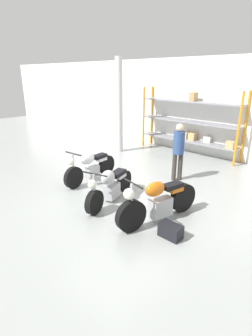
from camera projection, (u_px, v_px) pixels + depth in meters
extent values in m
plane|color=#9EA3A0|center=(115.00, 197.00, 6.70)|extent=(30.00, 30.00, 0.00)
cube|color=white|center=(215.00, 108.00, 9.59)|extent=(30.00, 0.08, 3.60)
cylinder|color=orange|center=(144.00, 117.00, 11.21)|extent=(0.08, 0.08, 2.49)
cylinder|color=orange|center=(238.00, 130.00, 8.57)|extent=(0.08, 0.08, 2.49)
cylinder|color=orange|center=(152.00, 116.00, 11.59)|extent=(0.08, 0.08, 2.49)
cylinder|color=orange|center=(245.00, 128.00, 8.95)|extent=(0.08, 0.08, 2.49)
cube|color=gray|center=(187.00, 140.00, 10.32)|extent=(4.06, 0.55, 0.05)
cube|color=gray|center=(189.00, 121.00, 10.07)|extent=(4.06, 0.55, 0.05)
cube|color=gray|center=(190.00, 101.00, 9.82)|extent=(4.06, 0.55, 0.05)
cube|color=silver|center=(208.00, 139.00, 9.88)|extent=(0.27, 0.21, 0.21)
cube|color=tan|center=(194.00, 97.00, 9.64)|extent=(0.21, 0.31, 0.31)
cube|color=tan|center=(186.00, 135.00, 10.44)|extent=(0.27, 0.28, 0.27)
cube|color=tan|center=(193.00, 136.00, 10.21)|extent=(0.26, 0.30, 0.28)
cube|color=tan|center=(230.00, 145.00, 9.07)|extent=(0.27, 0.23, 0.24)
cylinder|color=silver|center=(119.00, 106.00, 10.15)|extent=(0.28, 0.28, 3.60)
cylinder|color=black|center=(74.00, 178.00, 7.17)|extent=(0.19, 0.62, 0.61)
cylinder|color=black|center=(107.00, 165.00, 8.18)|extent=(0.19, 0.62, 0.61)
cube|color=#ADADB2|center=(92.00, 171.00, 7.72)|extent=(0.27, 0.42, 0.33)
ellipsoid|color=silver|center=(88.00, 159.00, 7.45)|extent=(0.33, 0.51, 0.33)
cube|color=black|center=(100.00, 156.00, 7.83)|extent=(0.28, 0.49, 0.10)
cube|color=silver|center=(101.00, 159.00, 7.92)|extent=(0.23, 0.34, 0.12)
cylinder|color=#ADADB2|center=(73.00, 166.00, 7.07)|extent=(0.06, 0.06, 0.67)
sphere|color=silver|center=(71.00, 162.00, 6.98)|extent=(0.19, 0.19, 0.19)
cylinder|color=black|center=(73.00, 154.00, 6.98)|extent=(0.61, 0.10, 0.04)
cylinder|color=black|center=(94.00, 202.00, 5.84)|extent=(0.29, 0.58, 0.56)
cylinder|color=black|center=(124.00, 181.00, 7.03)|extent=(0.29, 0.58, 0.56)
cube|color=#ADADB2|center=(112.00, 191.00, 6.49)|extent=(0.37, 0.49, 0.36)
ellipsoid|color=#B7B7BF|center=(108.00, 177.00, 6.21)|extent=(0.40, 0.49, 0.35)
cube|color=black|center=(118.00, 173.00, 6.62)|extent=(0.37, 0.55, 0.10)
cube|color=#B7B7BF|center=(120.00, 175.00, 6.74)|extent=(0.30, 0.39, 0.12)
cylinder|color=#ADADB2|center=(94.00, 188.00, 5.75)|extent=(0.06, 0.06, 0.66)
sphere|color=silver|center=(92.00, 184.00, 5.65)|extent=(0.20, 0.20, 0.20)
cylinder|color=black|center=(94.00, 174.00, 5.66)|extent=(0.61, 0.21, 0.04)
cylinder|color=black|center=(131.00, 216.00, 5.18)|extent=(0.28, 0.68, 0.67)
cylinder|color=black|center=(183.00, 198.00, 5.95)|extent=(0.28, 0.68, 0.67)
cube|color=#ADADB2|center=(160.00, 207.00, 5.60)|extent=(0.36, 0.54, 0.41)
ellipsoid|color=orange|center=(155.00, 189.00, 5.35)|extent=(0.36, 0.52, 0.31)
cube|color=black|center=(173.00, 186.00, 5.63)|extent=(0.31, 0.51, 0.10)
cube|color=orange|center=(175.00, 188.00, 5.71)|extent=(0.25, 0.37, 0.12)
cylinder|color=#ADADB2|center=(132.00, 200.00, 5.07)|extent=(0.06, 0.06, 0.68)
sphere|color=silver|center=(129.00, 194.00, 4.99)|extent=(0.22, 0.22, 0.22)
cylinder|color=black|center=(133.00, 184.00, 4.97)|extent=(0.58, 0.15, 0.04)
cylinder|color=#38332D|center=(180.00, 167.00, 7.71)|extent=(0.13, 0.13, 0.82)
cylinder|color=#38332D|center=(174.00, 167.00, 7.68)|extent=(0.13, 0.13, 0.82)
cylinder|color=navy|center=(179.00, 143.00, 7.45)|extent=(0.45, 0.45, 0.65)
sphere|color=beige|center=(180.00, 128.00, 7.30)|extent=(0.22, 0.22, 0.22)
cube|color=black|center=(171.00, 231.00, 5.03)|extent=(0.44, 0.26, 0.28)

